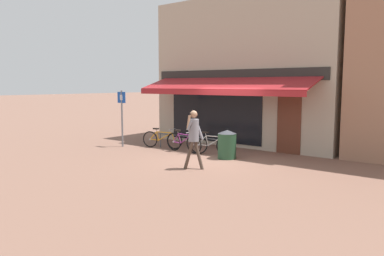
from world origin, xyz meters
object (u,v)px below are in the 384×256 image
bicycle_silver (212,145)px  pedestrian_adult (194,133)px  bicycle_purple (183,142)px  litter_bin (227,144)px  parking_sign (122,112)px  bicycle_orange (162,139)px

bicycle_silver → pedestrian_adult: 2.48m
bicycle_purple → pedestrian_adult: (2.01, -1.98, 0.73)m
pedestrian_adult → litter_bin: 2.06m
bicycle_silver → parking_sign: 4.07m
pedestrian_adult → parking_sign: parking_sign is taller
litter_bin → bicycle_orange: bearing=176.8°
bicycle_purple → parking_sign: bearing=-167.1°
bicycle_purple → parking_sign: size_ratio=0.74×
bicycle_orange → bicycle_silver: size_ratio=1.04×
bicycle_purple → litter_bin: bearing=1.1°
pedestrian_adult → parking_sign: bearing=-28.1°
bicycle_purple → parking_sign: parking_sign is taller
bicycle_purple → litter_bin: (1.92, -0.01, 0.12)m
parking_sign → bicycle_silver: bearing=11.4°
pedestrian_adult → litter_bin: (-0.09, 1.97, -0.60)m
bicycle_silver → litter_bin: size_ratio=1.66×
bicycle_orange → litter_bin: (3.14, -0.18, 0.14)m
bicycle_orange → bicycle_silver: bearing=-13.6°
bicycle_silver → parking_sign: bearing=173.9°
bicycle_orange → bicycle_silver: bicycle_silver is taller
bicycle_orange → litter_bin: bearing=-18.2°
bicycle_silver → bicycle_orange: bearing=163.9°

